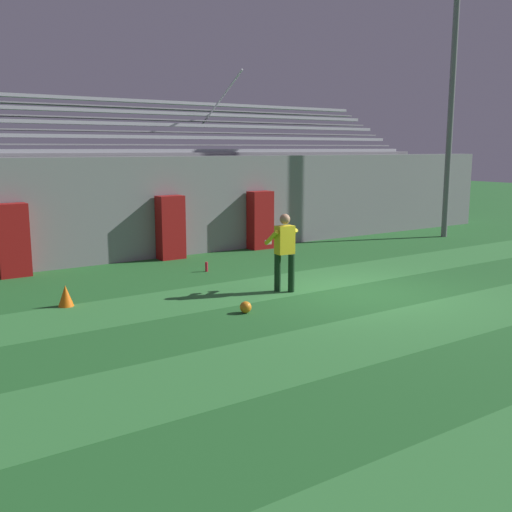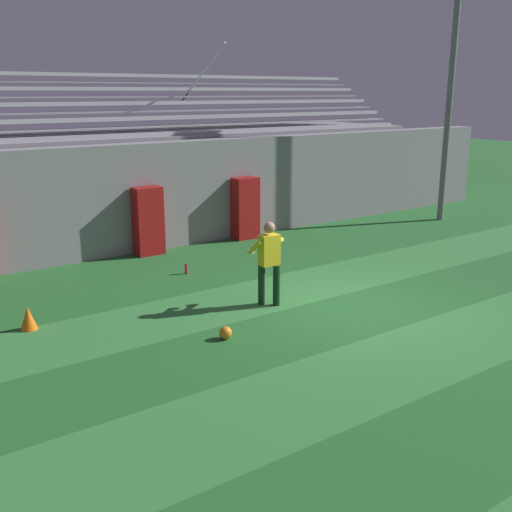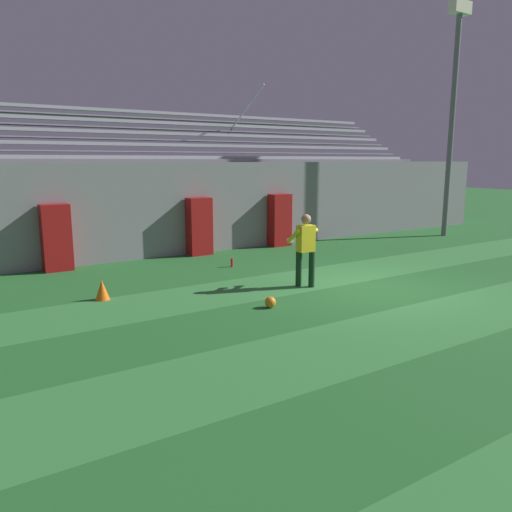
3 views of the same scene
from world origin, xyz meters
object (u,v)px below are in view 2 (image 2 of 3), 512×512
(goalkeeper, at_px, (269,258))
(water_bottle, at_px, (186,269))
(padding_pillar_gate_right, at_px, (245,208))
(padding_pillar_gate_left, at_px, (148,221))
(floodlight_pole, at_px, (454,50))
(traffic_cone, at_px, (28,318))
(soccer_ball, at_px, (225,333))

(goalkeeper, bearing_deg, water_bottle, 96.54)
(goalkeeper, bearing_deg, padding_pillar_gate_right, 60.35)
(padding_pillar_gate_left, xyz_separation_m, floodlight_pole, (9.72, -1.54, 4.42))
(padding_pillar_gate_left, xyz_separation_m, goalkeeper, (0.25, -4.85, 0.08))
(floodlight_pole, relative_size, water_bottle, 35.10)
(goalkeeper, xyz_separation_m, water_bottle, (-0.32, 2.77, -0.83))
(floodlight_pole, bearing_deg, goalkeeper, -160.70)
(floodlight_pole, height_order, traffic_cone, floodlight_pole)
(padding_pillar_gate_left, height_order, floodlight_pole, floodlight_pole)
(goalkeeper, bearing_deg, padding_pillar_gate_left, 92.93)
(padding_pillar_gate_left, bearing_deg, padding_pillar_gate_right, 0.00)
(padding_pillar_gate_right, xyz_separation_m, water_bottle, (-3.08, -2.08, -0.75))
(water_bottle, bearing_deg, padding_pillar_gate_right, 34.05)
(traffic_cone, bearing_deg, padding_pillar_gate_right, 26.23)
(soccer_ball, relative_size, water_bottle, 0.92)
(floodlight_pole, bearing_deg, soccer_ball, -158.93)
(padding_pillar_gate_left, relative_size, goalkeeper, 1.05)
(soccer_ball, height_order, water_bottle, water_bottle)
(padding_pillar_gate_right, bearing_deg, goalkeeper, -119.65)
(floodlight_pole, distance_m, water_bottle, 11.08)
(padding_pillar_gate_left, height_order, padding_pillar_gate_right, same)
(padding_pillar_gate_left, bearing_deg, traffic_cone, -139.12)
(padding_pillar_gate_right, height_order, soccer_ball, padding_pillar_gate_right)
(soccer_ball, bearing_deg, goalkeeper, 30.62)
(padding_pillar_gate_right, distance_m, soccer_ball, 7.31)
(soccer_ball, distance_m, water_bottle, 3.94)
(padding_pillar_gate_right, height_order, floodlight_pole, floodlight_pole)
(soccer_ball, xyz_separation_m, traffic_cone, (-2.61, 2.36, 0.10))
(water_bottle, bearing_deg, traffic_cone, -160.80)
(padding_pillar_gate_left, height_order, water_bottle, padding_pillar_gate_left)
(soccer_ball, distance_m, traffic_cone, 3.52)
(padding_pillar_gate_right, xyz_separation_m, goalkeeper, (-2.76, -4.85, 0.08))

